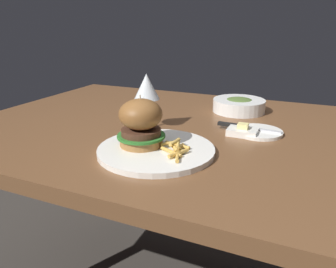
# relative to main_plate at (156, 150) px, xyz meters

# --- Properties ---
(dining_table) EXTENTS (1.41, 0.97, 0.74)m
(dining_table) POSITION_rel_main_plate_xyz_m (-0.01, 0.23, -0.08)
(dining_table) COLOR brown
(dining_table) RESTS_ON ground
(main_plate) EXTENTS (0.30, 0.30, 0.01)m
(main_plate) POSITION_rel_main_plate_xyz_m (0.00, 0.00, 0.00)
(main_plate) COLOR white
(main_plate) RESTS_ON dining_table
(burger_sandwich) EXTENTS (0.13, 0.13, 0.13)m
(burger_sandwich) POSITION_rel_main_plate_xyz_m (-0.04, 0.00, 0.07)
(burger_sandwich) COLOR #9E6B38
(burger_sandwich) RESTS_ON main_plate
(fries_pile) EXTENTS (0.08, 0.11, 0.03)m
(fries_pile) POSITION_rel_main_plate_xyz_m (0.06, -0.00, 0.02)
(fries_pile) COLOR #E0B251
(fries_pile) RESTS_ON main_plate
(wine_glass) EXTENTS (0.08, 0.08, 0.17)m
(wine_glass) POSITION_rel_main_plate_xyz_m (-0.11, 0.17, 0.12)
(wine_glass) COLOR silver
(wine_glass) RESTS_ON dining_table
(bread_plate) EXTENTS (0.14, 0.14, 0.01)m
(bread_plate) POSITION_rel_main_plate_xyz_m (0.22, 0.26, -0.00)
(bread_plate) COLOR white
(bread_plate) RESTS_ON dining_table
(table_knife) EXTENTS (0.19, 0.02, 0.01)m
(table_knife) POSITION_rel_main_plate_xyz_m (0.17, 0.26, 0.01)
(table_knife) COLOR silver
(table_knife) RESTS_ON bread_plate
(butter_dish) EXTENTS (0.09, 0.06, 0.04)m
(butter_dish) POSITION_rel_main_plate_xyz_m (0.18, 0.23, 0.00)
(butter_dish) COLOR white
(butter_dish) RESTS_ON dining_table
(soup_bowl) EXTENTS (0.19, 0.19, 0.05)m
(soup_bowl) POSITION_rel_main_plate_xyz_m (0.11, 0.48, 0.02)
(soup_bowl) COLOR white
(soup_bowl) RESTS_ON dining_table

